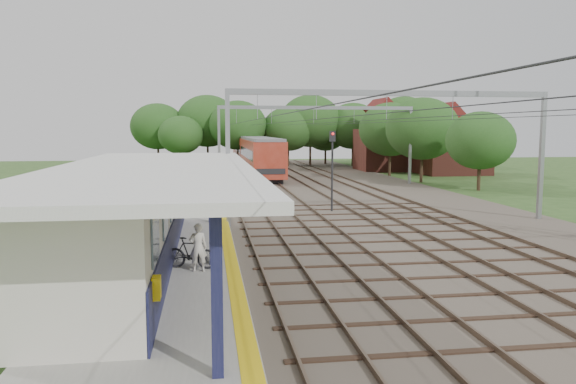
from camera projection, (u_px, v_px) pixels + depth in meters
ground at (446, 324)px, 14.43m from camera, size 160.00×160.00×0.00m
ballast_bed at (335, 192)px, 44.50m from camera, size 18.00×90.00×0.10m
platform at (178, 229)px, 27.12m from camera, size 5.00×52.00×0.35m
yellow_stripe at (224, 225)px, 27.42m from camera, size 0.45×52.00×0.01m
station_building at (127, 213)px, 19.83m from camera, size 3.41×18.00×3.40m
canopy at (155, 170)px, 18.82m from camera, size 6.40×20.00×3.44m
rail_tracks at (304, 191)px, 44.13m from camera, size 11.80×88.00×0.15m
catenary_system at (343, 122)px, 39.17m from camera, size 17.22×88.00×7.00m
tree_band at (286, 130)px, 70.61m from camera, size 31.72×30.88×8.82m
house_near at (452, 147)px, 62.33m from camera, size 7.00×6.12×7.89m
house_far at (391, 144)px, 67.49m from camera, size 8.00×6.12×8.66m
person at (198, 247)px, 18.36m from camera, size 0.61×0.42×1.60m
bicycle at (191, 253)px, 18.77m from camera, size 1.83×1.00×1.06m
train at (253, 152)px, 67.98m from camera, size 3.08×38.33×4.03m
signal_post at (332, 159)px, 33.38m from camera, size 0.34×0.28×4.88m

